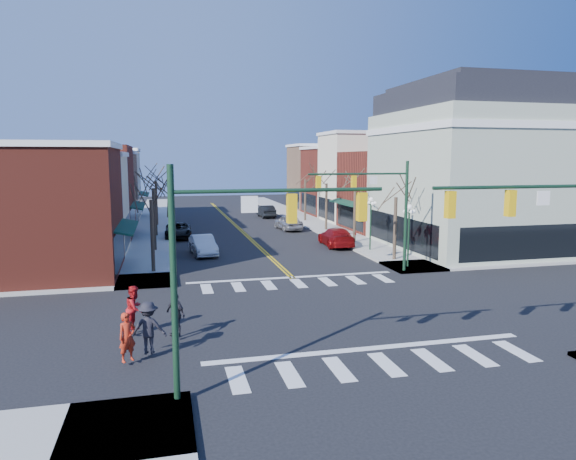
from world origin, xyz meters
TOP-DOWN VIEW (x-y plane):
  - ground at (0.00, 0.00)m, footprint 160.00×160.00m
  - sidewalk_left at (-8.75, 20.00)m, footprint 3.50×70.00m
  - sidewalk_right at (8.75, 20.00)m, footprint 3.50×70.00m
  - bldg_left_brick_a at (-15.50, 11.75)m, footprint 10.00×8.50m
  - bldg_left_stucco_a at (-15.50, 19.50)m, footprint 10.00×7.00m
  - bldg_left_brick_b at (-15.50, 27.50)m, footprint 10.00×9.00m
  - bldg_left_tan at (-15.50, 35.75)m, footprint 10.00×7.50m
  - bldg_left_stucco_b at (-15.50, 43.50)m, footprint 10.00×8.00m
  - bldg_right_brick_a at (15.50, 25.75)m, footprint 10.00×8.50m
  - bldg_right_stucco at (15.50, 33.50)m, footprint 10.00×7.00m
  - bldg_right_brick_b at (15.50, 41.00)m, footprint 10.00×8.00m
  - bldg_right_tan at (15.50, 49.00)m, footprint 10.00×8.00m
  - victorian_corner at (16.50, 14.50)m, footprint 12.25×14.25m
  - traffic_mast_near_left at (-5.55, -7.40)m, footprint 6.60×0.28m
  - traffic_mast_near_right at (5.55, -7.40)m, footprint 6.60×0.28m
  - traffic_mast_far_right at (5.55, 7.40)m, footprint 6.60×0.28m
  - lamppost_corner at (8.20, 8.50)m, footprint 0.36×0.36m
  - lamppost_midblock at (8.20, 15.00)m, footprint 0.36×0.36m
  - tree_left_a at (-8.40, 11.00)m, footprint 0.24×0.24m
  - tree_left_b at (-8.40, 19.00)m, footprint 0.24×0.24m
  - tree_left_c at (-8.40, 27.00)m, footprint 0.24×0.24m
  - tree_left_d at (-8.40, 35.00)m, footprint 0.24×0.24m
  - tree_right_a at (8.40, 11.00)m, footprint 0.24×0.24m
  - tree_right_b at (8.40, 19.00)m, footprint 0.24×0.24m
  - tree_right_c at (8.40, 27.00)m, footprint 0.24×0.24m
  - tree_right_d at (8.40, 35.00)m, footprint 0.24×0.24m
  - car_left_near at (-4.80, 16.91)m, footprint 2.14×4.60m
  - car_left_mid at (-4.80, 16.74)m, footprint 2.03×4.66m
  - car_left_far at (-6.40, 25.73)m, footprint 2.54×5.20m
  - car_right_near at (6.40, 18.03)m, footprint 2.51×5.47m
  - car_right_mid at (4.80, 28.52)m, footprint 2.34×4.91m
  - car_right_far at (4.80, 40.33)m, footprint 1.74×4.63m
  - pedestrian_red_a at (-9.03, -4.06)m, footprint 0.78×0.71m
  - pedestrian_red_b at (-8.94, -0.77)m, footprint 1.00×1.13m
  - pedestrian_dark_a at (-7.30, -1.74)m, footprint 1.01×1.12m
  - pedestrian_dark_b at (-8.31, -3.47)m, footprint 1.38×0.95m

SIDE VIEW (x-z plane):
  - ground at x=0.00m, z-range 0.00..0.00m
  - sidewalk_left at x=-8.75m, z-range 0.00..0.15m
  - sidewalk_right at x=8.75m, z-range 0.00..0.15m
  - car_left_far at x=-6.40m, z-range 0.00..1.42m
  - car_left_mid at x=-4.80m, z-range 0.00..1.49m
  - car_right_far at x=4.80m, z-range 0.00..1.51m
  - car_left_near at x=-4.80m, z-range 0.00..1.53m
  - car_right_near at x=6.40m, z-range 0.00..1.55m
  - car_right_mid at x=4.80m, z-range 0.00..1.62m
  - pedestrian_red_a at x=-9.03m, z-range 0.15..1.93m
  - pedestrian_dark_a at x=-7.30m, z-range 0.15..1.98m
  - pedestrian_red_b at x=-8.94m, z-range 0.15..2.10m
  - pedestrian_dark_b at x=-8.31m, z-range 0.15..2.12m
  - tree_left_c at x=-8.40m, z-range 0.00..4.55m
  - tree_right_a at x=8.40m, z-range 0.00..4.62m
  - tree_left_a at x=-8.40m, z-range 0.00..4.76m
  - tree_right_c at x=8.40m, z-range 0.00..4.83m
  - tree_left_d at x=-8.40m, z-range 0.00..4.90m
  - tree_right_d at x=8.40m, z-range 0.00..4.97m
  - tree_left_b at x=-8.40m, z-range 0.00..5.04m
  - tree_right_b at x=8.40m, z-range 0.00..5.18m
  - lamppost_corner at x=8.20m, z-range 0.80..5.13m
  - lamppost_midblock at x=8.20m, z-range 0.80..5.13m
  - bldg_left_stucco_a at x=-15.50m, z-range 0.00..7.50m
  - bldg_left_tan at x=-15.50m, z-range 0.00..7.80m
  - bldg_left_brick_a at x=-15.50m, z-range 0.00..8.00m
  - bldg_right_brick_a at x=15.50m, z-range 0.00..8.00m
  - bldg_left_stucco_b at x=-15.50m, z-range 0.00..8.20m
  - bldg_left_brick_b at x=-15.50m, z-range 0.00..8.50m
  - bldg_right_brick_b at x=15.50m, z-range 0.00..8.50m
  - bldg_right_tan at x=15.50m, z-range 0.00..9.00m
  - traffic_mast_near_left at x=-5.55m, z-range 1.11..8.31m
  - traffic_mast_near_right at x=5.55m, z-range 1.11..8.31m
  - traffic_mast_far_right at x=5.55m, z-range 1.11..8.31m
  - bldg_right_stucco at x=15.50m, z-range 0.00..10.00m
  - victorian_corner at x=16.50m, z-range 0.01..13.31m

